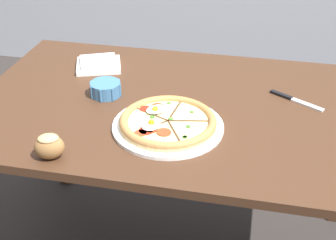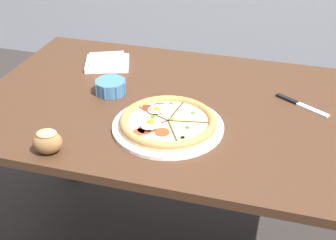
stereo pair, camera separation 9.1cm
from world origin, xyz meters
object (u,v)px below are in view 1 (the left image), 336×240
object	(u,v)px
bread_piece_near	(49,146)
knife_main	(295,100)
napkin_folded	(99,64)
dining_table	(181,127)
ramekin_bowl	(106,88)
pizza	(168,123)

from	to	relation	value
bread_piece_near	knife_main	size ratio (longest dim) A/B	0.55
knife_main	bread_piece_near	bearing A→B (deg)	-114.20
napkin_folded	knife_main	distance (m)	0.78
dining_table	napkin_folded	size ratio (longest dim) A/B	6.94
ramekin_bowl	knife_main	distance (m)	0.68
dining_table	pizza	distance (m)	0.20
ramekin_bowl	dining_table	bearing A→B (deg)	-1.84
napkin_folded	bread_piece_near	xyz separation A→B (m)	(0.07, -0.61, 0.02)
knife_main	napkin_folded	bearing A→B (deg)	-158.01
pizza	napkin_folded	size ratio (longest dim) A/B	1.70
pizza	knife_main	xyz separation A→B (m)	(0.41, 0.27, -0.02)
ramekin_bowl	knife_main	bearing A→B (deg)	8.03
napkin_folded	knife_main	size ratio (longest dim) A/B	1.13
pizza	ramekin_bowl	xyz separation A→B (m)	(-0.27, 0.17, 0.01)
dining_table	bread_piece_near	distance (m)	0.52
bread_piece_near	knife_main	world-z (taller)	bread_piece_near
bread_piece_near	pizza	bearing A→B (deg)	37.30
dining_table	bread_piece_near	world-z (taller)	bread_piece_near
pizza	ramekin_bowl	distance (m)	0.32
dining_table	pizza	xyz separation A→B (m)	(-0.01, -0.16, 0.12)
knife_main	ramekin_bowl	bearing A→B (deg)	-141.18
bread_piece_near	napkin_folded	bearing A→B (deg)	96.25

